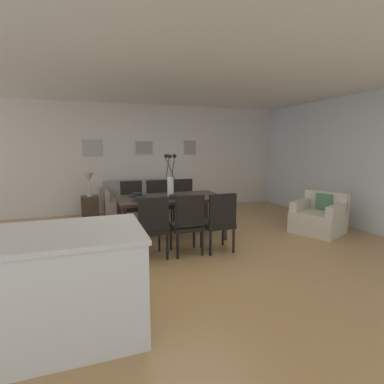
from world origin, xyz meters
The scene contains 26 objects.
ground_plane centered at (0.00, 0.00, 0.00)m, with size 9.00×9.00×0.00m, color tan.
back_wall_panel centered at (0.00, 3.25, 1.30)m, with size 9.00×0.10×2.60m, color silver.
side_window_wall centered at (3.65, 0.40, 1.30)m, with size 0.10×6.30×2.60m, color white.
ceiling_panel centered at (0.00, 0.40, 2.64)m, with size 9.00×7.20×0.08m, color white.
dining_table centered at (0.00, 0.76, 0.67)m, with size 1.80×0.96×0.74m.
dining_chair_near_left centered at (-0.52, -0.12, 0.51)m, with size 0.47×0.47×0.92m.
dining_chair_near_right centered at (-0.53, 1.66, 0.51)m, with size 0.45×0.45×0.92m.
dining_chair_far_left centered at (0.02, -0.11, 0.51)m, with size 0.44×0.44×0.92m.
dining_chair_far_right centered at (-0.01, 1.64, 0.51)m, with size 0.45×0.45×0.92m.
dining_chair_mid_left centered at (0.51, -0.16, 0.51)m, with size 0.44×0.44×0.92m.
dining_chair_mid_right centered at (0.53, 1.63, 0.51)m, with size 0.46×0.46×0.92m.
centerpiece_vase centered at (0.00, 0.76, 1.02)m, with size 0.21×0.23×0.73m.
placemat_near_left centered at (-0.54, 0.54, 0.74)m, with size 0.32×0.32×0.01m, color black.
bowl_near_left centered at (-0.54, 0.54, 0.78)m, with size 0.17×0.17×0.07m.
placemat_near_right centered at (-0.54, 0.97, 0.74)m, with size 0.32×0.32×0.01m, color black.
bowl_near_right centered at (-0.54, 0.97, 0.78)m, with size 0.17×0.17×0.07m.
placemat_far_left centered at (0.00, 0.54, 0.74)m, with size 0.32×0.32×0.01m, color black.
bowl_far_left centered at (0.00, 0.54, 0.78)m, with size 0.17×0.17×0.07m.
sofa centered at (-0.15, 2.66, 0.28)m, with size 1.74×0.84×0.80m.
side_table centered at (-1.32, 2.62, 0.26)m, with size 0.36×0.36×0.52m, color #3D2D23.
table_lamp centered at (-1.32, 2.62, 0.89)m, with size 0.22×0.22×0.51m.
armchair centered at (2.72, 0.18, 0.29)m, with size 1.06×1.06×0.75m.
kitchen_island centered at (-1.64, -1.57, 0.46)m, with size 1.47×0.94×0.92m.
framed_picture_left centered at (-1.20, 3.18, 1.56)m, with size 0.44×0.03×0.37m.
framed_picture_center centered at (0.00, 3.18, 1.56)m, with size 0.44×0.03×0.33m.
framed_picture_right centered at (1.19, 3.18, 1.56)m, with size 0.33×0.03×0.38m.
Camera 1 is at (-1.34, -4.14, 1.62)m, focal length 27.75 mm.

